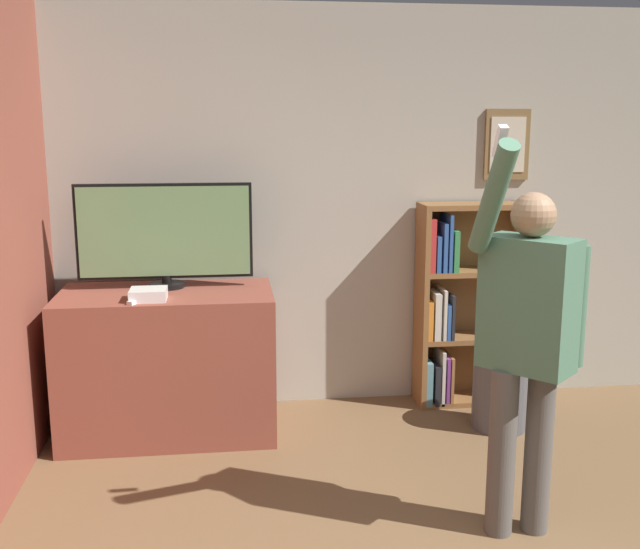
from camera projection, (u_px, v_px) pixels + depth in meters
wall_back at (363, 209)px, 5.13m from camera, size 6.13×0.09×2.70m
tv_ledge at (169, 363)px, 4.69m from camera, size 1.31×0.72×0.91m
television at (165, 234)px, 4.66m from camera, size 1.09×0.22×0.66m
game_console at (148, 294)px, 4.38m from camera, size 0.21×0.19×0.07m
remote_loose at (136, 301)px, 4.32m from camera, size 0.10×0.14×0.02m
bookshelf at (458, 308)px, 5.17m from camera, size 0.71×0.28×1.40m
person at (527, 335)px, 3.41m from camera, size 0.55×0.54×1.92m
waste_bin at (500, 394)px, 4.80m from camera, size 0.35×0.35×0.45m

